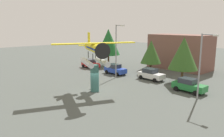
{
  "coord_description": "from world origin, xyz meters",
  "views": [
    {
      "loc": [
        21.71,
        -16.48,
        8.34
      ],
      "look_at": [
        0.0,
        3.0,
        2.62
      ],
      "focal_mm": 34.84,
      "sensor_mm": 36.0,
      "label": 1
    }
  ],
  "objects_px": {
    "streetlight_secondary": "(202,62)",
    "tree_west": "(108,42)",
    "storefront_building": "(180,52)",
    "tree_center_back": "(183,53)",
    "car_near_red": "(90,64)",
    "tree_east": "(151,52)",
    "streetlight_primary": "(117,48)",
    "car_far_white": "(151,74)",
    "car_mid_blue": "(115,69)",
    "display_pedestal": "(95,78)",
    "floatplane_monument": "(95,52)",
    "car_distant_green": "(189,85)"
  },
  "relations": [
    {
      "from": "streetlight_secondary",
      "to": "tree_west",
      "type": "xyz_separation_m",
      "value": [
        -23.45,
        6.53,
        0.65
      ]
    },
    {
      "from": "streetlight_secondary",
      "to": "storefront_building",
      "type": "relative_size",
      "value": 0.65
    },
    {
      "from": "tree_west",
      "to": "tree_center_back",
      "type": "relative_size",
      "value": 1.14
    },
    {
      "from": "car_near_red",
      "to": "tree_east",
      "type": "bearing_deg",
      "value": 21.82
    },
    {
      "from": "streetlight_primary",
      "to": "tree_east",
      "type": "relative_size",
      "value": 1.45
    },
    {
      "from": "tree_center_back",
      "to": "streetlight_secondary",
      "type": "bearing_deg",
      "value": -44.56
    },
    {
      "from": "car_far_white",
      "to": "car_mid_blue",
      "type": "bearing_deg",
      "value": -168.55
    },
    {
      "from": "display_pedestal",
      "to": "car_far_white",
      "type": "xyz_separation_m",
      "value": [
        0.99,
        10.35,
        -0.87
      ]
    },
    {
      "from": "car_mid_blue",
      "to": "storefront_building",
      "type": "distance_m",
      "value": 14.07
    },
    {
      "from": "car_far_white",
      "to": "tree_center_back",
      "type": "bearing_deg",
      "value": 22.74
    },
    {
      "from": "display_pedestal",
      "to": "tree_east",
      "type": "height_order",
      "value": "tree_east"
    },
    {
      "from": "car_near_red",
      "to": "tree_west",
      "type": "distance_m",
      "value": 6.07
    },
    {
      "from": "tree_west",
      "to": "streetlight_secondary",
      "type": "bearing_deg",
      "value": -15.57
    },
    {
      "from": "car_mid_blue",
      "to": "tree_west",
      "type": "relative_size",
      "value": 0.54
    },
    {
      "from": "tree_east",
      "to": "car_far_white",
      "type": "bearing_deg",
      "value": -50.68
    },
    {
      "from": "floatplane_monument",
      "to": "tree_west",
      "type": "xyz_separation_m",
      "value": [
        -12.96,
        13.56,
        -0.12
      ]
    },
    {
      "from": "display_pedestal",
      "to": "car_mid_blue",
      "type": "distance_m",
      "value": 10.73
    },
    {
      "from": "floatplane_monument",
      "to": "car_distant_green",
      "type": "relative_size",
      "value": 2.39
    },
    {
      "from": "streetlight_secondary",
      "to": "streetlight_primary",
      "type": "bearing_deg",
      "value": 179.17
    },
    {
      "from": "car_near_red",
      "to": "streetlight_secondary",
      "type": "bearing_deg",
      "value": -5.12
    },
    {
      "from": "floatplane_monument",
      "to": "storefront_building",
      "type": "bearing_deg",
      "value": 115.85
    },
    {
      "from": "streetlight_secondary",
      "to": "tree_east",
      "type": "relative_size",
      "value": 1.27
    },
    {
      "from": "display_pedestal",
      "to": "car_mid_blue",
      "type": "bearing_deg",
      "value": 123.02
    },
    {
      "from": "floatplane_monument",
      "to": "tree_center_back",
      "type": "xyz_separation_m",
      "value": [
        5.21,
        12.22,
        -0.73
      ]
    },
    {
      "from": "car_near_red",
      "to": "storefront_building",
      "type": "relative_size",
      "value": 0.36
    },
    {
      "from": "car_mid_blue",
      "to": "tree_west",
      "type": "distance_m",
      "value": 9.33
    },
    {
      "from": "streetlight_primary",
      "to": "tree_west",
      "type": "bearing_deg",
      "value": 145.85
    },
    {
      "from": "display_pedestal",
      "to": "car_far_white",
      "type": "height_order",
      "value": "display_pedestal"
    },
    {
      "from": "tree_east",
      "to": "floatplane_monument",
      "type": "bearing_deg",
      "value": -82.13
    },
    {
      "from": "car_distant_green",
      "to": "floatplane_monument",
      "type": "bearing_deg",
      "value": -132.46
    },
    {
      "from": "car_mid_blue",
      "to": "tree_center_back",
      "type": "bearing_deg",
      "value": 15.99
    },
    {
      "from": "tree_east",
      "to": "car_near_red",
      "type": "bearing_deg",
      "value": -158.18
    },
    {
      "from": "car_near_red",
      "to": "car_distant_green",
      "type": "relative_size",
      "value": 1.0
    },
    {
      "from": "car_near_red",
      "to": "streetlight_secondary",
      "type": "relative_size",
      "value": 0.56
    },
    {
      "from": "car_near_red",
      "to": "car_mid_blue",
      "type": "distance_m",
      "value": 7.52
    },
    {
      "from": "tree_west",
      "to": "tree_east",
      "type": "relative_size",
      "value": 1.31
    },
    {
      "from": "tree_east",
      "to": "tree_center_back",
      "type": "height_order",
      "value": "tree_center_back"
    },
    {
      "from": "tree_west",
      "to": "floatplane_monument",
      "type": "bearing_deg",
      "value": -46.28
    },
    {
      "from": "floatplane_monument",
      "to": "tree_east",
      "type": "distance_m",
      "value": 13.99
    },
    {
      "from": "car_far_white",
      "to": "tree_west",
      "type": "height_order",
      "value": "tree_west"
    },
    {
      "from": "tree_east",
      "to": "streetlight_secondary",
      "type": "bearing_deg",
      "value": -28.67
    },
    {
      "from": "display_pedestal",
      "to": "streetlight_secondary",
      "type": "height_order",
      "value": "streetlight_secondary"
    },
    {
      "from": "storefront_building",
      "to": "tree_east",
      "type": "relative_size",
      "value": 1.95
    },
    {
      "from": "car_mid_blue",
      "to": "storefront_building",
      "type": "height_order",
      "value": "storefront_building"
    },
    {
      "from": "car_near_red",
      "to": "tree_east",
      "type": "height_order",
      "value": "tree_east"
    },
    {
      "from": "display_pedestal",
      "to": "storefront_building",
      "type": "bearing_deg",
      "value": 92.94
    },
    {
      "from": "streetlight_primary",
      "to": "floatplane_monument",
      "type": "bearing_deg",
      "value": -63.31
    },
    {
      "from": "car_distant_green",
      "to": "car_far_white",
      "type": "bearing_deg",
      "value": 168.31
    },
    {
      "from": "car_mid_blue",
      "to": "streetlight_secondary",
      "type": "distance_m",
      "value": 16.92
    },
    {
      "from": "car_mid_blue",
      "to": "car_distant_green",
      "type": "distance_m",
      "value": 14.1
    }
  ]
}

